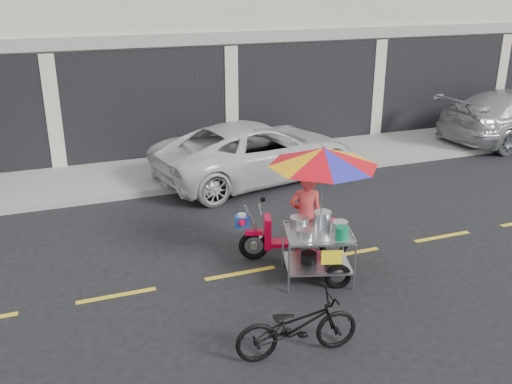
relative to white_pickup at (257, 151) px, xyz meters
name	(u,v)px	position (x,y,z in m)	size (l,w,h in m)	color
ground	(348,254)	(0.09, -4.31, -0.69)	(90.00, 90.00, 0.00)	black
sidewalk	(244,161)	(0.09, 1.19, -0.61)	(45.00, 3.00, 0.15)	gray
centerline	(348,254)	(0.09, -4.31, -0.68)	(42.00, 0.10, 0.01)	gold
white_pickup	(257,151)	(0.00, 0.00, 0.00)	(2.28, 4.95, 1.37)	silver
near_bicycle	(297,325)	(-1.93, -6.57, -0.26)	(0.56, 1.62, 0.85)	black
food_vendor_rig	(315,191)	(-0.75, -4.59, 0.71)	(2.18, 2.18, 2.22)	black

